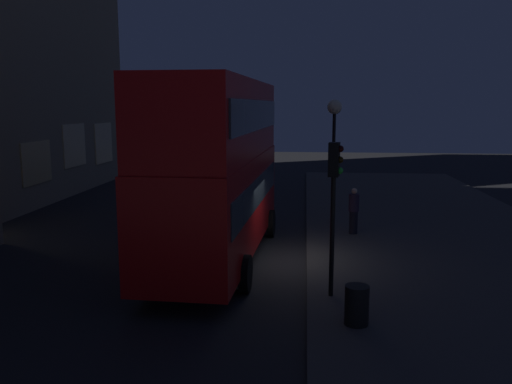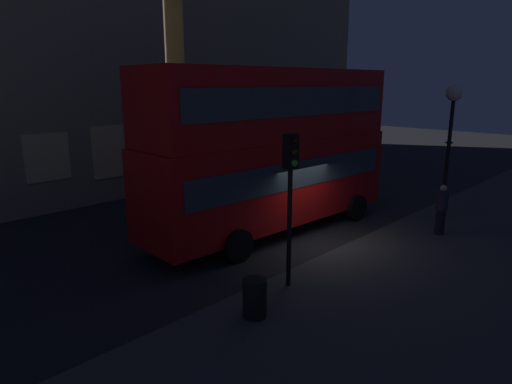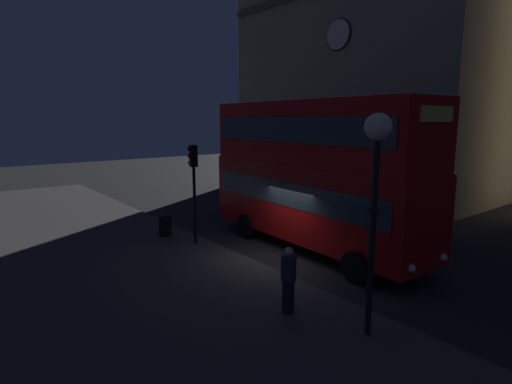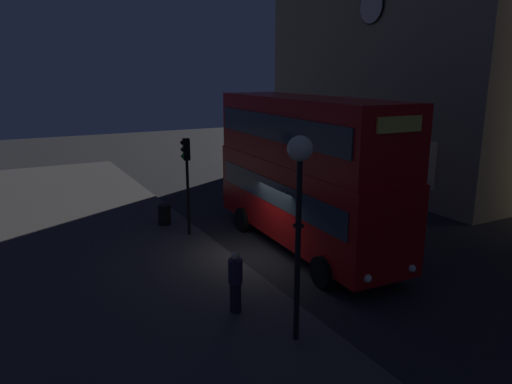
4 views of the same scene
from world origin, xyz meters
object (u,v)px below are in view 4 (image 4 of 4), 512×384
double_decker_bus (304,166)px  pedestrian (235,282)px  litter_bin (164,215)px  traffic_light_near_kerb (187,166)px  street_lamp (299,181)px

double_decker_bus → pedestrian: bearing=-49.2°
pedestrian → litter_bin: bearing=-22.6°
traffic_light_near_kerb → street_lamp: bearing=8.0°
double_decker_bus → street_lamp: (5.60, -3.90, 0.97)m
traffic_light_near_kerb → double_decker_bus: bearing=58.6°
traffic_light_near_kerb → pedestrian: 7.14m
double_decker_bus → litter_bin: bearing=-138.6°
double_decker_bus → traffic_light_near_kerb: bearing=-129.6°
litter_bin → pedestrian: bearing=-4.5°
street_lamp → pedestrian: bearing=-160.0°
traffic_light_near_kerb → pedestrian: size_ratio=2.25×
double_decker_bus → pedestrian: double_decker_bus is taller
traffic_light_near_kerb → pedestrian: bearing=1.3°
double_decker_bus → traffic_light_near_kerb: 4.69m
double_decker_bus → street_lamp: bearing=-32.2°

